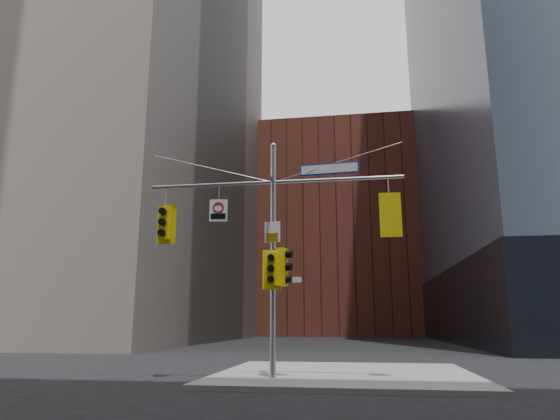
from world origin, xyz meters
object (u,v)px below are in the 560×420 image
(traffic_light_west_arm, at_px, (165,223))
(regulatory_sign_arm, at_px, (218,210))
(traffic_light_pole_side, at_px, (284,267))
(street_sign_blade, at_px, (329,169))
(signal_assembly, at_px, (273,232))
(traffic_light_east_arm, at_px, (390,216))
(traffic_light_pole_front, at_px, (271,269))

(traffic_light_west_arm, bearing_deg, regulatory_sign_arm, -0.39)
(traffic_light_pole_side, height_order, street_sign_blade, street_sign_blade)
(signal_assembly, height_order, regulatory_sign_arm, signal_assembly)
(signal_assembly, relative_size, traffic_light_pole_side, 7.08)
(traffic_light_west_arm, bearing_deg, traffic_light_east_arm, 0.59)
(traffic_light_pole_front, bearing_deg, traffic_light_west_arm, 170.16)
(traffic_light_pole_side, distance_m, traffic_light_pole_front, 0.43)
(regulatory_sign_arm, bearing_deg, traffic_light_west_arm, 171.55)
(signal_assembly, distance_m, traffic_light_west_arm, 3.54)
(traffic_light_pole_front, bearing_deg, regulatory_sign_arm, 166.67)
(traffic_light_west_arm, relative_size, street_sign_blade, 0.70)
(signal_assembly, height_order, traffic_light_pole_side, signal_assembly)
(traffic_light_west_arm, distance_m, regulatory_sign_arm, 1.81)
(street_sign_blade, relative_size, regulatory_sign_arm, 2.62)
(traffic_light_east_arm, relative_size, regulatory_sign_arm, 1.88)
(traffic_light_west_arm, distance_m, traffic_light_pole_front, 3.86)
(signal_assembly, distance_m, street_sign_blade, 2.61)
(traffic_light_west_arm, height_order, traffic_light_pole_side, traffic_light_west_arm)
(traffic_light_pole_side, bearing_deg, traffic_light_east_arm, -80.13)
(traffic_light_pole_front, bearing_deg, street_sign_blade, 3.46)
(signal_assembly, bearing_deg, street_sign_blade, 0.11)
(traffic_light_east_arm, bearing_deg, traffic_light_west_arm, -2.79)
(traffic_light_west_arm, relative_size, traffic_light_pole_front, 1.10)
(street_sign_blade, bearing_deg, traffic_light_east_arm, 4.10)
(traffic_light_pole_side, xyz_separation_m, traffic_light_pole_front, (-0.33, -0.27, -0.09))
(traffic_light_east_arm, height_order, regulatory_sign_arm, regulatory_sign_arm)
(signal_assembly, height_order, street_sign_blade, signal_assembly)
(traffic_light_pole_side, relative_size, traffic_light_pole_front, 0.96)
(traffic_light_east_arm, height_order, street_sign_blade, street_sign_blade)
(traffic_light_pole_side, distance_m, regulatory_sign_arm, 2.77)
(traffic_light_east_arm, bearing_deg, regulatory_sign_arm, -2.46)
(traffic_light_west_arm, distance_m, traffic_light_pole_side, 4.12)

